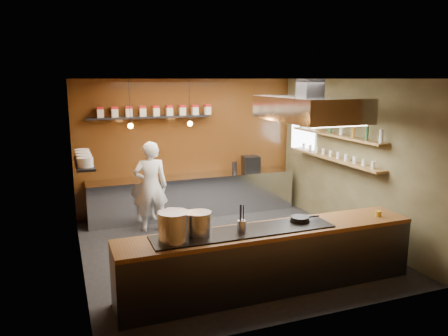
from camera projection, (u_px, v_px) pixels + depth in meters
name	position (u px, v px, depth m)	size (l,w,h in m)	color
floor	(229.00, 249.00, 7.82)	(5.00, 5.00, 0.00)	black
back_wall	(189.00, 147.00, 9.81)	(5.00, 5.00, 0.00)	#391A0A
left_wall	(77.00, 179.00, 6.65)	(5.00, 5.00, 0.00)	#391A0A
right_wall	(350.00, 158.00, 8.38)	(5.00, 5.00, 0.00)	#464227
ceiling	(230.00, 79.00, 7.22)	(5.00, 5.00, 0.00)	silver
window_pane	(303.00, 128.00, 9.84)	(1.00, 1.00, 0.00)	white
prep_counter	(194.00, 195.00, 9.72)	(4.60, 0.65, 0.90)	silver
pass_counter	(269.00, 259.00, 6.26)	(4.40, 0.72, 0.94)	#38383D
tin_shelf	(149.00, 117.00, 9.23)	(2.60, 0.26, 0.04)	black
plate_shelf	(84.00, 163.00, 7.62)	(0.30, 1.40, 0.04)	black
bottle_shelf_upper	(335.00, 135.00, 8.52)	(0.26, 2.80, 0.04)	olive
bottle_shelf_lower	(334.00, 159.00, 8.61)	(0.26, 2.80, 0.04)	olive
extractor_hood	(309.00, 108.00, 7.40)	(1.20, 2.00, 0.72)	#38383D
pendant_left	(130.00, 123.00, 8.46)	(0.10, 0.10, 0.95)	black
pendant_right	(190.00, 121.00, 8.88)	(0.10, 0.10, 0.95)	black
storage_tins	(156.00, 111.00, 9.26)	(2.43, 0.13, 0.22)	#BFB69E
plate_stacks	(84.00, 158.00, 7.60)	(0.26, 1.16, 0.16)	silver
bottles	(336.00, 128.00, 8.49)	(0.06, 2.66, 0.24)	silver
wine_glasses	(334.00, 154.00, 8.60)	(0.07, 2.37, 0.13)	silver
stockpot_large	(174.00, 227.00, 5.60)	(0.41, 0.41, 0.39)	#B8BABF
stockpot_small	(199.00, 223.00, 5.84)	(0.34, 0.34, 0.32)	silver
utensil_crock	(242.00, 226.00, 5.96)	(0.13, 0.13, 0.17)	silver
frying_pan	(300.00, 219.00, 6.41)	(0.46, 0.29, 0.07)	black
butter_jar	(378.00, 214.00, 6.71)	(0.10, 0.10, 0.09)	gold
espresso_machine	(251.00, 164.00, 9.99)	(0.37, 0.35, 0.37)	black
chef	(151.00, 187.00, 8.63)	(0.66, 0.43, 1.81)	white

